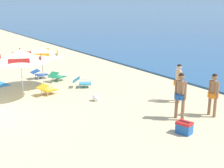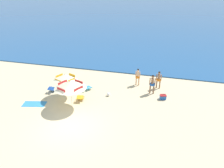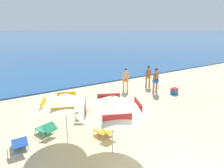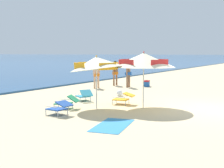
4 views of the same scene
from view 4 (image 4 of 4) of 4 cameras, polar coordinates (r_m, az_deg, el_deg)
ground_plane at (r=11.76m, az=18.90°, el=-4.74°), size 800.00×800.00×0.00m
beach_umbrella_striped_main at (r=11.11m, az=-3.06°, el=4.10°), size 2.27×2.31×2.13m
beach_umbrella_striped_second at (r=11.38m, az=6.18°, el=4.66°), size 2.95×2.95×2.20m
lounge_chair_under_umbrella at (r=10.29m, az=-10.21°, el=-4.45°), size 0.60×0.88×0.50m
lounge_chair_beside_umbrella at (r=11.43m, az=-8.78°, el=-3.42°), size 0.82×1.02×0.53m
lounge_chair_facing_sea at (r=13.11m, az=-5.45°, el=-2.17°), size 0.91×1.03×0.53m
lounge_chair_spare_folded at (r=12.24m, az=2.29°, el=-2.69°), size 0.71×0.96×0.50m
person_standing_near_shore at (r=18.27m, az=3.19°, el=2.46°), size 0.51×0.42×1.73m
person_standing_beside at (r=19.29m, az=0.64°, el=2.49°), size 0.48×0.40×1.63m
person_wading_in at (r=17.77m, az=-3.05°, el=2.17°), size 0.46×0.40×1.62m
cooler_box at (r=18.87m, az=6.76°, el=0.11°), size 0.57×0.47×0.43m
beach_ball at (r=14.62m, az=1.48°, el=-1.76°), size 0.30×0.30×0.30m
beach_towel at (r=8.73m, az=0.12°, el=-8.05°), size 1.96×1.30×0.01m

